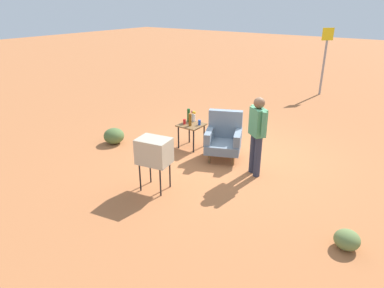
# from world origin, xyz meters

# --- Properties ---
(ground_plane) EXTENTS (60.00, 60.00, 0.00)m
(ground_plane) POSITION_xyz_m (0.00, 0.00, 0.00)
(ground_plane) COLOR #B76B3D
(armchair) EXTENTS (1.01, 1.02, 1.06)m
(armchair) POSITION_xyz_m (-0.25, -0.06, 0.50)
(armchair) COLOR brown
(armchair) RESTS_ON ground
(side_table) EXTENTS (0.56, 0.56, 0.59)m
(side_table) POSITION_xyz_m (-1.18, -0.01, 0.51)
(side_table) COLOR black
(side_table) RESTS_ON ground
(tv_on_stand) EXTENTS (0.67, 0.54, 1.03)m
(tv_on_stand) POSITION_xyz_m (-0.57, -2.06, 0.78)
(tv_on_stand) COLOR black
(tv_on_stand) RESTS_ON ground
(person_standing) EXTENTS (0.47, 0.39, 1.64)m
(person_standing) POSITION_xyz_m (0.70, -0.40, 0.94)
(person_standing) COLOR #2D3347
(person_standing) RESTS_ON ground
(road_sign) EXTENTS (0.33, 0.33, 2.44)m
(road_sign) POSITION_xyz_m (-0.17, 7.06, 1.38)
(road_sign) COLOR gray
(road_sign) RESTS_ON ground
(soda_can_red) EXTENTS (0.07, 0.07, 0.12)m
(soda_can_red) POSITION_xyz_m (-1.33, -0.08, 0.66)
(soda_can_red) COLOR red
(soda_can_red) RESTS_ON side_table
(bottle_tall_amber) EXTENTS (0.07, 0.07, 0.30)m
(bottle_tall_amber) POSITION_xyz_m (-1.15, -0.10, 0.74)
(bottle_tall_amber) COLOR brown
(bottle_tall_amber) RESTS_ON side_table
(soda_can_blue) EXTENTS (0.07, 0.07, 0.12)m
(soda_can_blue) POSITION_xyz_m (-1.01, 0.07, 0.66)
(soda_can_blue) COLOR blue
(soda_can_blue) RESTS_ON side_table
(bottle_wine_green) EXTENTS (0.07, 0.07, 0.32)m
(bottle_wine_green) POSITION_xyz_m (-1.37, 0.14, 0.75)
(bottle_wine_green) COLOR #1E5623
(bottle_wine_green) RESTS_ON side_table
(flower_vase) EXTENTS (0.14, 0.10, 0.27)m
(flower_vase) POSITION_xyz_m (-1.28, 0.22, 0.74)
(flower_vase) COLOR silver
(flower_vase) RESTS_ON side_table
(shrub_mid) EXTENTS (0.37, 0.37, 0.29)m
(shrub_mid) POSITION_xyz_m (2.84, -1.76, 0.14)
(shrub_mid) COLOR olive
(shrub_mid) RESTS_ON ground
(shrub_far) EXTENTS (0.51, 0.51, 0.39)m
(shrub_far) POSITION_xyz_m (-2.92, -0.93, 0.20)
(shrub_far) COLOR #516B38
(shrub_far) RESTS_ON ground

